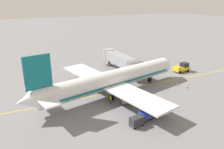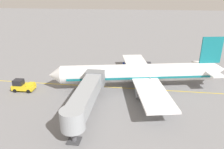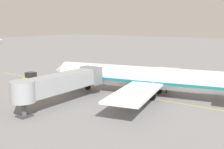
{
  "view_description": "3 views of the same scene",
  "coord_description": "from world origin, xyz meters",
  "px_view_note": "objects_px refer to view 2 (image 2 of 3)",
  "views": [
    {
      "loc": [
        38.34,
        -18.83,
        18.84
      ],
      "look_at": [
        0.25,
        -0.17,
        4.07
      ],
      "focal_mm": 35.18,
      "sensor_mm": 36.0,
      "label": 1
    },
    {
      "loc": [
        -40.9,
        -0.55,
        19.28
      ],
      "look_at": [
        0.22,
        5.16,
        2.86
      ],
      "focal_mm": 34.11,
      "sensor_mm": 36.0,
      "label": 2
    },
    {
      "loc": [
        -39.87,
        -21.98,
        12.42
      ],
      "look_at": [
        -1.95,
        4.66,
        3.67
      ],
      "focal_mm": 43.49,
      "sensor_mm": 36.0,
      "label": 3
    }
  ],
  "objects_px": {
    "baggage_cart_front": "(127,65)",
    "safety_cone_nose_right": "(71,78)",
    "ground_crew_wing_walker": "(126,75)",
    "jet_bridge": "(86,96)",
    "baggage_cart_second_in_train": "(138,65)",
    "ground_crew_loader": "(149,77)",
    "baggage_cart_third_in_train": "(147,65)",
    "pushback_tractor": "(23,86)",
    "baggage_tug_lead": "(130,66)",
    "safety_cone_wing_tip": "(70,74)",
    "parked_airliner": "(140,73)",
    "safety_cone_nose_left": "(92,79)"
  },
  "relations": [
    {
      "from": "jet_bridge",
      "to": "safety_cone_nose_right",
      "type": "xyz_separation_m",
      "value": [
        14.16,
        7.25,
        -3.17
      ]
    },
    {
      "from": "jet_bridge",
      "to": "pushback_tractor",
      "type": "bearing_deg",
      "value": 64.95
    },
    {
      "from": "safety_cone_nose_right",
      "to": "jet_bridge",
      "type": "bearing_deg",
      "value": -152.88
    },
    {
      "from": "baggage_cart_second_in_train",
      "to": "baggage_cart_third_in_train",
      "type": "relative_size",
      "value": 1.0
    },
    {
      "from": "baggage_cart_third_in_train",
      "to": "safety_cone_wing_tip",
      "type": "height_order",
      "value": "baggage_cart_third_in_train"
    },
    {
      "from": "baggage_cart_third_in_train",
      "to": "ground_crew_loader",
      "type": "height_order",
      "value": "ground_crew_loader"
    },
    {
      "from": "ground_crew_wing_walker",
      "to": "safety_cone_nose_right",
      "type": "bearing_deg",
      "value": 100.16
    },
    {
      "from": "parked_airliner",
      "to": "ground_crew_loader",
      "type": "relative_size",
      "value": 21.95
    },
    {
      "from": "baggage_cart_second_in_train",
      "to": "ground_crew_wing_walker",
      "type": "xyz_separation_m",
      "value": [
        -7.33,
        2.64,
        0.0
      ]
    },
    {
      "from": "pushback_tractor",
      "to": "ground_crew_wing_walker",
      "type": "bearing_deg",
      "value": -65.57
    },
    {
      "from": "safety_cone_nose_right",
      "to": "baggage_cart_second_in_train",
      "type": "bearing_deg",
      "value": -57.89
    },
    {
      "from": "baggage_tug_lead",
      "to": "baggage_cart_third_in_train",
      "type": "bearing_deg",
      "value": -74.86
    },
    {
      "from": "parked_airliner",
      "to": "baggage_cart_second_in_train",
      "type": "relative_size",
      "value": 12.49
    },
    {
      "from": "baggage_cart_front",
      "to": "baggage_cart_third_in_train",
      "type": "relative_size",
      "value": 1.0
    },
    {
      "from": "baggage_cart_front",
      "to": "ground_crew_wing_walker",
      "type": "bearing_deg",
      "value": -176.26
    },
    {
      "from": "baggage_cart_second_in_train",
      "to": "ground_crew_wing_walker",
      "type": "bearing_deg",
      "value": 160.18
    },
    {
      "from": "safety_cone_nose_left",
      "to": "baggage_tug_lead",
      "type": "bearing_deg",
      "value": -41.61
    },
    {
      "from": "ground_crew_loader",
      "to": "safety_cone_nose_right",
      "type": "relative_size",
      "value": 2.86
    },
    {
      "from": "ground_crew_wing_walker",
      "to": "ground_crew_loader",
      "type": "relative_size",
      "value": 1.0
    },
    {
      "from": "baggage_cart_front",
      "to": "ground_crew_loader",
      "type": "relative_size",
      "value": 1.76
    },
    {
      "from": "parked_airliner",
      "to": "ground_crew_wing_walker",
      "type": "relative_size",
      "value": 21.95
    },
    {
      "from": "pushback_tractor",
      "to": "baggage_cart_second_in_train",
      "type": "bearing_deg",
      "value": -54.3
    },
    {
      "from": "parked_airliner",
      "to": "safety_cone_nose_right",
      "type": "height_order",
      "value": "parked_airliner"
    },
    {
      "from": "pushback_tractor",
      "to": "baggage_tug_lead",
      "type": "distance_m",
      "value": 26.66
    },
    {
      "from": "ground_crew_wing_walker",
      "to": "safety_cone_nose_left",
      "type": "relative_size",
      "value": 2.86
    },
    {
      "from": "pushback_tractor",
      "to": "parked_airliner",
      "type": "bearing_deg",
      "value": -77.98
    },
    {
      "from": "baggage_cart_third_in_train",
      "to": "jet_bridge",
      "type": "bearing_deg",
      "value": 157.38
    },
    {
      "from": "ground_crew_wing_walker",
      "to": "parked_airliner",
      "type": "bearing_deg",
      "value": -144.72
    },
    {
      "from": "safety_cone_wing_tip",
      "to": "parked_airliner",
      "type": "bearing_deg",
      "value": -104.7
    },
    {
      "from": "baggage_cart_front",
      "to": "safety_cone_nose_right",
      "type": "xyz_separation_m",
      "value": [
        -9.2,
        12.2,
        -0.66
      ]
    },
    {
      "from": "ground_crew_wing_walker",
      "to": "safety_cone_nose_right",
      "type": "distance_m",
      "value": 12.87
    },
    {
      "from": "pushback_tractor",
      "to": "baggage_cart_second_in_train",
      "type": "distance_m",
      "value": 28.57
    },
    {
      "from": "baggage_cart_third_in_train",
      "to": "safety_cone_nose_right",
      "type": "bearing_deg",
      "value": 120.78
    },
    {
      "from": "pushback_tractor",
      "to": "safety_cone_wing_tip",
      "type": "xyz_separation_m",
      "value": [
        9.4,
        -6.96,
        -0.81
      ]
    },
    {
      "from": "baggage_tug_lead",
      "to": "safety_cone_wing_tip",
      "type": "xyz_separation_m",
      "value": [
        -6.93,
        14.11,
        -0.42
      ]
    },
    {
      "from": "jet_bridge",
      "to": "baggage_tug_lead",
      "type": "relative_size",
      "value": 6.76
    },
    {
      "from": "parked_airliner",
      "to": "baggage_cart_front",
      "type": "xyz_separation_m",
      "value": [
        11.25,
        3.5,
        -2.24
      ]
    },
    {
      "from": "baggage_cart_second_in_train",
      "to": "ground_crew_loader",
      "type": "height_order",
      "value": "ground_crew_loader"
    },
    {
      "from": "baggage_tug_lead",
      "to": "safety_cone_wing_tip",
      "type": "relative_size",
      "value": 4.25
    },
    {
      "from": "pushback_tractor",
      "to": "safety_cone_wing_tip",
      "type": "distance_m",
      "value": 11.72
    },
    {
      "from": "baggage_cart_front",
      "to": "safety_cone_wing_tip",
      "type": "height_order",
      "value": "baggage_cart_front"
    },
    {
      "from": "baggage_cart_second_in_train",
      "to": "safety_cone_wing_tip",
      "type": "bearing_deg",
      "value": 114.13
    },
    {
      "from": "ground_crew_wing_walker",
      "to": "jet_bridge",
      "type": "bearing_deg",
      "value": 161.81
    },
    {
      "from": "ground_crew_loader",
      "to": "ground_crew_wing_walker",
      "type": "bearing_deg",
      "value": 84.79
    },
    {
      "from": "jet_bridge",
      "to": "baggage_cart_front",
      "type": "bearing_deg",
      "value": -11.95
    },
    {
      "from": "pushback_tractor",
      "to": "safety_cone_nose_right",
      "type": "distance_m",
      "value": 10.64
    },
    {
      "from": "jet_bridge",
      "to": "safety_cone_nose_left",
      "type": "distance_m",
      "value": 14.72
    },
    {
      "from": "pushback_tractor",
      "to": "safety_cone_nose_left",
      "type": "height_order",
      "value": "pushback_tractor"
    },
    {
      "from": "pushback_tractor",
      "to": "ground_crew_wing_walker",
      "type": "height_order",
      "value": "pushback_tractor"
    },
    {
      "from": "baggage_cart_second_in_train",
      "to": "baggage_cart_third_in_train",
      "type": "distance_m",
      "value": 2.35
    }
  ]
}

